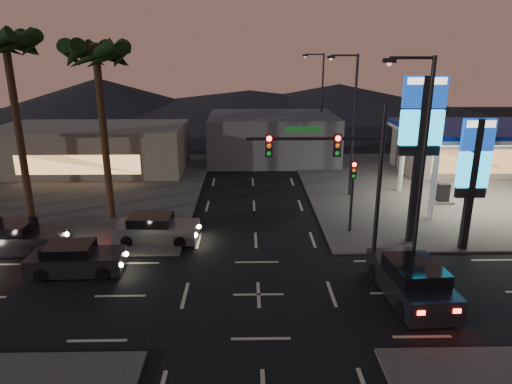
{
  "coord_description": "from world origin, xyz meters",
  "views": [
    {
      "loc": [
        -0.47,
        -17.65,
        10.12
      ],
      "look_at": [
        0.0,
        5.48,
        3.0
      ],
      "focal_mm": 32.0,
      "sensor_mm": 36.0,
      "label": 1
    }
  ],
  "objects_px": {
    "suv_station": "(411,281)",
    "car_lane_a_front": "(75,259)",
    "pylon_sign_tall": "(421,128)",
    "car_lane_b_front": "(156,229)",
    "pylon_sign_short": "(474,165)",
    "traffic_signal_mast": "(342,167)",
    "car_lane_b_mid": "(14,238)",
    "gas_station": "(496,132)"
  },
  "relations": [
    {
      "from": "suv_station",
      "to": "car_lane_a_front",
      "type": "bearing_deg",
      "value": 170.15
    },
    {
      "from": "car_lane_a_front",
      "to": "suv_station",
      "type": "xyz_separation_m",
      "value": [
        15.17,
        -2.63,
        0.12
      ]
    },
    {
      "from": "pylon_sign_tall",
      "to": "suv_station",
      "type": "relative_size",
      "value": 1.69
    },
    {
      "from": "pylon_sign_tall",
      "to": "car_lane_b_front",
      "type": "bearing_deg",
      "value": 177.8
    },
    {
      "from": "pylon_sign_short",
      "to": "car_lane_b_front",
      "type": "distance_m",
      "value": 17.1
    },
    {
      "from": "traffic_signal_mast",
      "to": "suv_station",
      "type": "distance_m",
      "value": 5.71
    },
    {
      "from": "traffic_signal_mast",
      "to": "car_lane_b_mid",
      "type": "bearing_deg",
      "value": 170.34
    },
    {
      "from": "traffic_signal_mast",
      "to": "car_lane_b_mid",
      "type": "distance_m",
      "value": 17.34
    },
    {
      "from": "pylon_sign_short",
      "to": "gas_station",
      "type": "bearing_deg",
      "value": 56.31
    },
    {
      "from": "pylon_sign_tall",
      "to": "car_lane_a_front",
      "type": "xyz_separation_m",
      "value": [
        -17.17,
        -3.21,
        -5.71
      ]
    },
    {
      "from": "traffic_signal_mast",
      "to": "car_lane_a_front",
      "type": "xyz_separation_m",
      "value": [
        -12.42,
        0.3,
        -4.55
      ]
    },
    {
      "from": "pylon_sign_tall",
      "to": "car_lane_b_front",
      "type": "height_order",
      "value": "pylon_sign_tall"
    },
    {
      "from": "pylon_sign_tall",
      "to": "suv_station",
      "type": "height_order",
      "value": "pylon_sign_tall"
    },
    {
      "from": "pylon_sign_tall",
      "to": "traffic_signal_mast",
      "type": "height_order",
      "value": "pylon_sign_tall"
    },
    {
      "from": "suv_station",
      "to": "pylon_sign_tall",
      "type": "bearing_deg",
      "value": 71.17
    },
    {
      "from": "pylon_sign_short",
      "to": "car_lane_b_front",
      "type": "xyz_separation_m",
      "value": [
        -16.57,
        1.54,
        -3.95
      ]
    },
    {
      "from": "pylon_sign_short",
      "to": "car_lane_b_front",
      "type": "height_order",
      "value": "pylon_sign_short"
    },
    {
      "from": "car_lane_b_mid",
      "to": "car_lane_b_front",
      "type": "bearing_deg",
      "value": 9.8
    },
    {
      "from": "pylon_sign_short",
      "to": "traffic_signal_mast",
      "type": "relative_size",
      "value": 0.88
    },
    {
      "from": "car_lane_b_front",
      "to": "suv_station",
      "type": "xyz_separation_m",
      "value": [
        12.08,
        -6.39,
        0.1
      ]
    },
    {
      "from": "gas_station",
      "to": "car_lane_b_mid",
      "type": "bearing_deg",
      "value": -165.94
    },
    {
      "from": "pylon_sign_tall",
      "to": "car_lane_b_mid",
      "type": "xyz_separation_m",
      "value": [
        -21.25,
        -0.7,
        -5.64
      ]
    },
    {
      "from": "car_lane_b_mid",
      "to": "pylon_sign_tall",
      "type": "bearing_deg",
      "value": 1.89
    },
    {
      "from": "pylon_sign_tall",
      "to": "car_lane_a_front",
      "type": "distance_m",
      "value": 18.37
    },
    {
      "from": "car_lane_a_front",
      "to": "car_lane_b_mid",
      "type": "relative_size",
      "value": 0.92
    },
    {
      "from": "gas_station",
      "to": "suv_station",
      "type": "height_order",
      "value": "gas_station"
    },
    {
      "from": "gas_station",
      "to": "pylon_sign_tall",
      "type": "relative_size",
      "value": 1.36
    },
    {
      "from": "pylon_sign_tall",
      "to": "traffic_signal_mast",
      "type": "bearing_deg",
      "value": -143.48
    },
    {
      "from": "pylon_sign_tall",
      "to": "pylon_sign_short",
      "type": "height_order",
      "value": "pylon_sign_tall"
    },
    {
      "from": "traffic_signal_mast",
      "to": "car_lane_b_front",
      "type": "height_order",
      "value": "traffic_signal_mast"
    },
    {
      "from": "pylon_sign_tall",
      "to": "car_lane_b_mid",
      "type": "distance_m",
      "value": 22.0
    },
    {
      "from": "pylon_sign_tall",
      "to": "car_lane_a_front",
      "type": "bearing_deg",
      "value": -169.4
    },
    {
      "from": "car_lane_b_mid",
      "to": "suv_station",
      "type": "bearing_deg",
      "value": -14.95
    },
    {
      "from": "pylon_sign_short",
      "to": "car_lane_a_front",
      "type": "relative_size",
      "value": 1.53
    },
    {
      "from": "suv_station",
      "to": "gas_station",
      "type": "bearing_deg",
      "value": 52.44
    },
    {
      "from": "car_lane_b_mid",
      "to": "suv_station",
      "type": "xyz_separation_m",
      "value": [
        19.26,
        -5.14,
        0.05
      ]
    },
    {
      "from": "pylon_sign_tall",
      "to": "car_lane_b_front",
      "type": "xyz_separation_m",
      "value": [
        -14.07,
        0.54,
        -5.69
      ]
    },
    {
      "from": "car_lane_a_front",
      "to": "pylon_sign_tall",
      "type": "bearing_deg",
      "value": 10.6
    },
    {
      "from": "pylon_sign_short",
      "to": "suv_station",
      "type": "xyz_separation_m",
      "value": [
        -4.49,
        -4.85,
        -3.86
      ]
    },
    {
      "from": "gas_station",
      "to": "pylon_sign_tall",
      "type": "xyz_separation_m",
      "value": [
        -7.5,
        -6.5,
        1.31
      ]
    },
    {
      "from": "pylon_sign_short",
      "to": "traffic_signal_mast",
      "type": "distance_m",
      "value": 7.69
    },
    {
      "from": "traffic_signal_mast",
      "to": "car_lane_b_front",
      "type": "bearing_deg",
      "value": 156.52
    }
  ]
}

